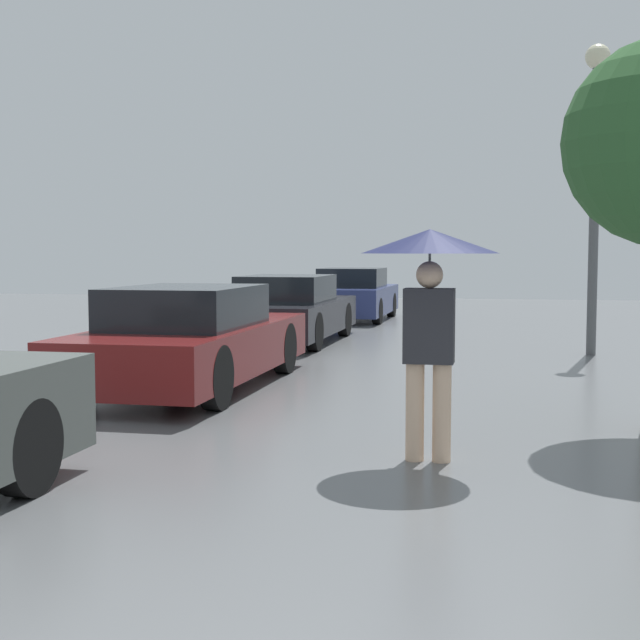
# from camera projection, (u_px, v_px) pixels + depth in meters

# --- Properties ---
(pedestrian) EXTENTS (1.06, 1.06, 1.81)m
(pedestrian) POSITION_uv_depth(u_px,v_px,m) (430.00, 275.00, 6.85)
(pedestrian) COLOR beige
(pedestrian) RESTS_ON ground_plane
(parked_car_second) EXTENTS (1.71, 4.58, 1.23)m
(parked_car_second) POSITION_uv_depth(u_px,v_px,m) (192.00, 340.00, 10.63)
(parked_car_second) COLOR maroon
(parked_car_second) RESTS_ON ground_plane
(parked_car_third) EXTENTS (1.68, 4.32, 1.21)m
(parked_car_third) POSITION_uv_depth(u_px,v_px,m) (289.00, 311.00, 15.94)
(parked_car_third) COLOR black
(parked_car_third) RESTS_ON ground_plane
(parked_car_farthest) EXTENTS (1.66, 3.87, 1.24)m
(parked_car_farthest) POSITION_uv_depth(u_px,v_px,m) (354.00, 296.00, 21.17)
(parked_car_farthest) COLOR navy
(parked_car_farthest) RESTS_ON ground_plane
(street_lamp) EXTENTS (0.38, 0.38, 4.82)m
(street_lamp) POSITION_uv_depth(u_px,v_px,m) (595.00, 156.00, 13.83)
(street_lamp) COLOR #515456
(street_lamp) RESTS_ON ground_plane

